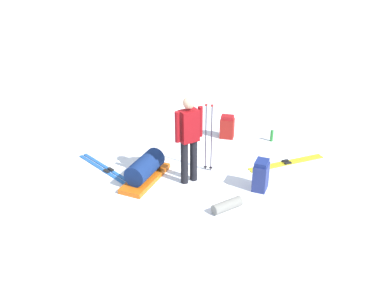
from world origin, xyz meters
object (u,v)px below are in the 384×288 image
at_px(backpack_large_dark, 227,127).
at_px(skier_standing, 189,136).
at_px(sleeping_mat_rolled, 227,205).
at_px(gear_sled, 145,170).
at_px(ski_pair_near, 109,171).
at_px(thermos_bottle, 272,136).
at_px(ski_poles_planted_near, 209,135).
at_px(backpack_bright, 261,175).
at_px(ski_pair_far, 286,163).

bearing_deg(backpack_large_dark, skier_standing, 100.51).
bearing_deg(backpack_large_dark, sleeping_mat_rolled, 120.38).
bearing_deg(gear_sled, ski_pair_near, 11.64).
distance_m(sleeping_mat_rolled, thermos_bottle, 2.96).
relative_size(ski_poles_planted_near, sleeping_mat_rolled, 2.55).
xyz_separation_m(backpack_bright, gear_sled, (1.95, 0.95, -0.06)).
xyz_separation_m(ski_pair_far, backpack_bright, (0.01, 1.19, 0.28)).
bearing_deg(backpack_large_dark, thermos_bottle, -155.85).
relative_size(backpack_bright, thermos_bottle, 2.27).
bearing_deg(ski_pair_far, skier_standing, 53.63).
height_order(skier_standing, gear_sled, skier_standing).
bearing_deg(ski_pair_far, backpack_large_dark, -12.99).
relative_size(backpack_bright, ski_poles_planted_near, 0.42).
bearing_deg(backpack_large_dark, backpack_bright, 136.02).
height_order(gear_sled, thermos_bottle, gear_sled).
relative_size(skier_standing, gear_sled, 1.28).
bearing_deg(skier_standing, backpack_large_dark, -79.49).
xyz_separation_m(backpack_large_dark, gear_sled, (0.32, 2.52, -0.04)).
bearing_deg(thermos_bottle, backpack_bright, 109.44).
bearing_deg(skier_standing, ski_pair_near, 21.97).
bearing_deg(sleeping_mat_rolled, backpack_bright, -99.98).
distance_m(backpack_bright, thermos_bottle, 2.11).
height_order(ski_poles_planted_near, gear_sled, ski_poles_planted_near).
bearing_deg(ski_pair_far, sleeping_mat_rolled, 85.31).
bearing_deg(ski_pair_near, gear_sled, -168.36).
xyz_separation_m(skier_standing, thermos_bottle, (-0.54, -2.49, -0.82)).
relative_size(skier_standing, sleeping_mat_rolled, 3.09).
relative_size(ski_pair_far, backpack_bright, 2.56).
xyz_separation_m(skier_standing, ski_pair_far, (-1.25, -1.70, -0.94)).
relative_size(ski_pair_near, ski_poles_planted_near, 1.36).
distance_m(skier_standing, ski_poles_planted_near, 0.59).
relative_size(gear_sled, sleeping_mat_rolled, 2.41).
height_order(backpack_large_dark, gear_sled, backpack_large_dark).
bearing_deg(ski_pair_near, backpack_large_dark, -112.81).
distance_m(ski_poles_planted_near, thermos_bottle, 2.09).
height_order(ski_pair_near, thermos_bottle, thermos_bottle).
relative_size(ski_pair_near, backpack_bright, 3.25).
relative_size(skier_standing, ski_pair_far, 1.12).
bearing_deg(backpack_large_dark, ski_pair_far, 167.01).
xyz_separation_m(ski_pair_far, ski_poles_planted_near, (1.18, 1.14, 0.76)).
bearing_deg(ski_poles_planted_near, thermos_bottle, -103.74).
bearing_deg(backpack_bright, ski_pair_near, 22.10).
distance_m(skier_standing, sleeping_mat_rolled, 1.44).
bearing_deg(gear_sled, backpack_large_dark, -97.24).
height_order(ski_pair_near, backpack_bright, backpack_bright).
bearing_deg(backpack_bright, gear_sled, 26.07).
relative_size(backpack_bright, sleeping_mat_rolled, 1.07).
distance_m(ski_pair_near, backpack_bright, 2.99).
xyz_separation_m(ski_pair_near, thermos_bottle, (-2.06, -3.11, 0.12)).
xyz_separation_m(backpack_large_dark, thermos_bottle, (-0.93, -0.42, -0.14)).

